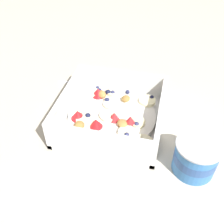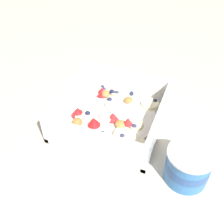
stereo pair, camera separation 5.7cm
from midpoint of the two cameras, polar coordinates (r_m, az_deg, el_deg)
ground_plane at (r=0.60m, az=1.44°, el=-1.89°), size 2.40×2.40×0.00m
fruit_bowl at (r=0.58m, az=2.74°, el=-0.76°), size 0.21×0.21×0.07m
spoon at (r=0.71m, az=2.37°, el=6.58°), size 0.06×0.17×0.01m
yogurt_cup at (r=0.50m, az=19.26°, el=-11.01°), size 0.08×0.08×0.07m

